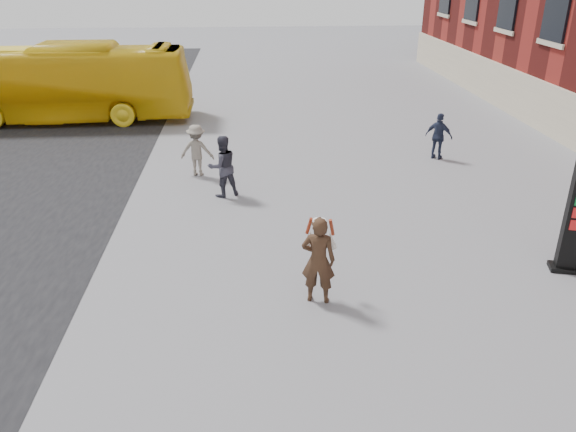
{
  "coord_description": "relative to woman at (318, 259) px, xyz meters",
  "views": [
    {
      "loc": [
        -1.73,
        -8.54,
        5.9
      ],
      "look_at": [
        -0.98,
        1.48,
        1.33
      ],
      "focal_mm": 35.0,
      "sensor_mm": 36.0,
      "label": 1
    }
  ],
  "objects": [
    {
      "name": "pedestrian_b",
      "position": [
        -2.76,
        7.13,
        -0.12
      ],
      "size": [
        1.08,
        0.73,
        1.55
      ],
      "primitive_type": "imported",
      "rotation": [
        0.0,
        0.0,
        2.98
      ],
      "color": "gray",
      "rests_on": "ground"
    },
    {
      "name": "pedestrian_a",
      "position": [
        -1.94,
        5.41,
        -0.04
      ],
      "size": [
        1.02,
        0.92,
        1.7
      ],
      "primitive_type": "imported",
      "rotation": [
        0.0,
        0.0,
        3.56
      ],
      "color": "#343440",
      "rests_on": "ground"
    },
    {
      "name": "bus",
      "position": [
        -8.92,
        13.94,
        0.62
      ],
      "size": [
        10.88,
        2.61,
        3.03
      ],
      "primitive_type": "imported",
      "rotation": [
        0.0,
        0.0,
        1.58
      ],
      "color": "yellow",
      "rests_on": "road"
    },
    {
      "name": "pedestrian_c",
      "position": [
        4.93,
        8.1,
        -0.14
      ],
      "size": [
        0.93,
        0.81,
        1.5
      ],
      "primitive_type": "imported",
      "rotation": [
        0.0,
        0.0,
        2.52
      ],
      "color": "#252C45",
      "rests_on": "ground"
    },
    {
      "name": "woman",
      "position": [
        0.0,
        0.0,
        0.0
      ],
      "size": [
        0.75,
        0.71,
        1.74
      ],
      "rotation": [
        0.0,
        0.0,
        2.92
      ],
      "color": "black",
      "rests_on": "ground"
    },
    {
      "name": "ground",
      "position": [
        0.49,
        -0.49,
        -0.89
      ],
      "size": [
        100.0,
        100.0,
        0.0
      ],
      "primitive_type": "plane",
      "color": "#9E9EA3"
    }
  ]
}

